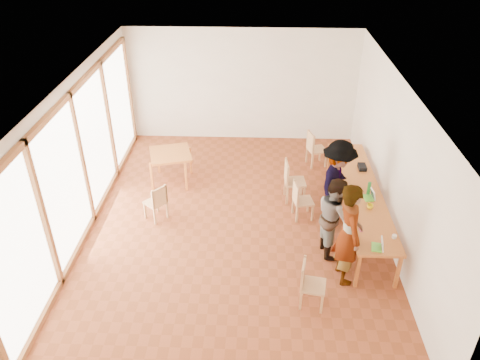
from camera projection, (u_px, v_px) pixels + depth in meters
name	position (u px, v px, depth m)	size (l,w,h in m)	color
ground	(235.00, 224.00, 9.63)	(8.00, 8.00, 0.00)	brown
wall_back	(242.00, 86.00, 12.24)	(6.00, 0.10, 3.00)	white
wall_front	(218.00, 327.00, 5.43)	(6.00, 0.10, 3.00)	white
wall_right	(395.00, 163.00, 8.74)	(0.10, 8.00, 3.00)	white
window_wall	(80.00, 157.00, 8.94)	(0.10, 8.00, 3.00)	white
ceiling	(234.00, 83.00, 8.04)	(6.00, 8.00, 0.04)	white
communal_table	(360.00, 192.00, 9.36)	(0.80, 4.00, 0.75)	#C7732C
side_table	(171.00, 156.00, 10.70)	(0.90, 0.90, 0.75)	#C7732C
chair_near	(308.00, 279.00, 7.50)	(0.46, 0.46, 0.45)	tan
chair_mid	(299.00, 197.00, 9.56)	(0.45, 0.45, 0.44)	tan
chair_far	(291.00, 177.00, 10.10)	(0.47, 0.47, 0.50)	tan
chair_empty	(314.00, 146.00, 11.41)	(0.52, 0.52, 0.48)	tan
chair_spare	(157.00, 199.00, 9.49)	(0.54, 0.54, 0.43)	tan
person_near	(349.00, 234.00, 7.80)	(0.70, 0.46, 1.91)	gray
person_mid	(334.00, 216.00, 8.51)	(0.76, 0.60, 1.57)	gray
person_far	(337.00, 183.00, 9.24)	(1.18, 0.68, 1.83)	gray
laptop_near	(379.00, 246.00, 7.77)	(0.24, 0.26, 0.20)	#69D53C
laptop_mid	(371.00, 196.00, 9.04)	(0.23, 0.26, 0.20)	#69D53C
laptop_far	(345.00, 155.00, 10.46)	(0.25, 0.27, 0.20)	#69D53C
yellow_mug	(370.00, 206.00, 8.76)	(0.12, 0.12, 0.09)	yellow
green_bottle	(369.00, 189.00, 9.12)	(0.07, 0.07, 0.28)	#26832F
clear_glass	(345.00, 191.00, 9.22)	(0.07, 0.07, 0.09)	silver
condiment_cup	(394.00, 237.00, 8.02)	(0.08, 0.08, 0.06)	white
pink_phone	(361.00, 230.00, 8.21)	(0.05, 0.10, 0.01)	#C03D55
black_pouch	(362.00, 167.00, 10.02)	(0.16, 0.26, 0.09)	black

